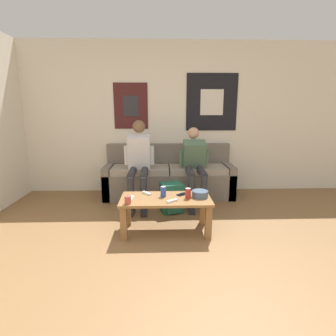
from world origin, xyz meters
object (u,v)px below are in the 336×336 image
(backpack, at_px, (172,198))
(couch, at_px, (169,178))
(ceramic_bowl, at_px, (200,193))
(drink_can_red, at_px, (188,193))
(game_controller_near_right, at_px, (147,193))
(pillar_candle, at_px, (128,200))
(game_controller_far_center, at_px, (131,198))
(drink_can_blue, at_px, (163,192))
(cell_phone, at_px, (182,194))
(person_seated_teen, at_px, (195,163))
(coffee_table, at_px, (166,205))
(game_controller_near_left, at_px, (172,201))
(person_seated_adult, at_px, (139,160))

(backpack, bearing_deg, couch, 91.15)
(couch, height_order, ceramic_bowl, couch)
(drink_can_red, xyz_separation_m, game_controller_near_right, (-0.49, 0.17, -0.05))
(pillar_candle, bearing_deg, game_controller_far_center, 79.83)
(drink_can_blue, xyz_separation_m, cell_phone, (0.23, 0.06, -0.06))
(ceramic_bowl, xyz_separation_m, drink_can_blue, (-0.43, 0.03, 0.02))
(couch, bearing_deg, person_seated_teen, -41.64)
(coffee_table, distance_m, cell_phone, 0.24)
(coffee_table, distance_m, drink_can_blue, 0.16)
(drink_can_blue, relative_size, game_controller_near_right, 0.93)
(couch, distance_m, pillar_candle, 1.63)
(person_seated_teen, height_order, ceramic_bowl, person_seated_teen)
(pillar_candle, xyz_separation_m, game_controller_near_left, (0.49, 0.04, -0.03))
(drink_can_blue, height_order, cell_phone, drink_can_blue)
(drink_can_red, xyz_separation_m, game_controller_near_left, (-0.19, -0.11, -0.05))
(game_controller_near_left, relative_size, game_controller_near_right, 1.02)
(ceramic_bowl, distance_m, drink_can_blue, 0.44)
(drink_can_blue, bearing_deg, person_seated_adult, 110.65)
(game_controller_near_right, distance_m, cell_phone, 0.43)
(person_seated_teen, relative_size, backpack, 2.76)
(drink_can_red, height_order, game_controller_far_center, drink_can_red)
(drink_can_blue, bearing_deg, pillar_candle, -150.13)
(ceramic_bowl, relative_size, drink_can_red, 1.58)
(coffee_table, bearing_deg, backpack, 80.82)
(coffee_table, distance_m, game_controller_near_left, 0.18)
(game_controller_near_left, bearing_deg, ceramic_bowl, 24.96)
(person_seated_teen, distance_m, drink_can_blue, 1.10)
(couch, distance_m, game_controller_near_right, 1.26)
(coffee_table, relative_size, drink_can_red, 8.54)
(coffee_table, xyz_separation_m, person_seated_teen, (0.47, 1.02, 0.30))
(backpack, height_order, drink_can_red, drink_can_red)
(couch, relative_size, person_seated_teen, 1.83)
(backpack, relative_size, game_controller_near_left, 3.08)
(coffee_table, bearing_deg, person_seated_adult, 111.18)
(ceramic_bowl, xyz_separation_m, game_controller_near_left, (-0.33, -0.16, -0.03))
(game_controller_far_center, height_order, cell_phone, game_controller_far_center)
(person_seated_adult, xyz_separation_m, drink_can_blue, (0.36, -0.95, -0.21))
(couch, xyz_separation_m, game_controller_far_center, (-0.48, -1.40, 0.14))
(ceramic_bowl, height_order, cell_phone, ceramic_bowl)
(couch, bearing_deg, coffee_table, -93.58)
(coffee_table, height_order, person_seated_adult, person_seated_adult)
(person_seated_adult, distance_m, drink_can_blue, 1.04)
(coffee_table, height_order, drink_can_blue, drink_can_blue)
(ceramic_bowl, bearing_deg, game_controller_near_right, 168.84)
(game_controller_near_left, height_order, cell_phone, game_controller_near_left)
(person_seated_adult, distance_m, ceramic_bowl, 1.28)
(ceramic_bowl, distance_m, drink_can_red, 0.16)
(coffee_table, bearing_deg, couch, 86.42)
(game_controller_far_center, relative_size, cell_phone, 1.00)
(drink_can_blue, relative_size, cell_phone, 0.85)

